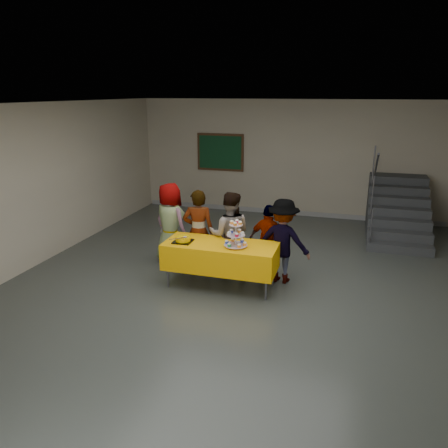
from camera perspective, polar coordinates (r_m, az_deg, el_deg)
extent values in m
plane|color=#4C514C|center=(7.32, 1.91, -8.87)|extent=(10.00, 10.00, 0.00)
cube|color=#BCB298|center=(11.62, 8.40, 8.44)|extent=(8.00, 0.04, 3.00)
cube|color=#BCB298|center=(8.69, -24.47, 4.23)|extent=(0.04, 10.00, 3.00)
cube|color=silver|center=(6.59, 2.17, 15.31)|extent=(8.00, 10.00, 0.04)
cube|color=#999999|center=(11.89, 8.09, 1.55)|extent=(7.90, 0.03, 0.12)
cylinder|color=#595960|center=(7.41, -7.37, -5.59)|extent=(0.04, 0.04, 0.73)
cylinder|color=#595960|center=(6.94, 5.53, -7.15)|extent=(0.04, 0.04, 0.73)
cylinder|color=#595960|center=(7.90, -5.67, -4.06)|extent=(0.04, 0.04, 0.73)
cylinder|color=#595960|center=(7.46, 6.42, -5.39)|extent=(0.04, 0.04, 0.73)
cube|color=#595960|center=(7.25, -0.46, -2.79)|extent=(1.80, 0.70, 0.02)
cube|color=#FFAD05|center=(7.31, -0.45, -4.19)|extent=(1.88, 0.78, 0.44)
cylinder|color=silver|center=(7.09, 1.54, -2.93)|extent=(0.18, 0.18, 0.01)
cylinder|color=silver|center=(7.03, 1.56, -1.36)|extent=(0.02, 0.02, 0.42)
cylinder|color=silver|center=(7.09, 1.54, -2.74)|extent=(0.38, 0.38, 0.01)
cylinder|color=silver|center=(7.03, 1.56, -1.44)|extent=(0.30, 0.30, 0.01)
cylinder|color=silver|center=(6.98, 1.57, -0.12)|extent=(0.22, 0.22, 0.01)
cube|color=black|center=(7.34, -5.37, -2.27)|extent=(0.30, 0.30, 0.02)
cylinder|color=#FFC100|center=(7.33, -5.38, -1.94)|extent=(0.25, 0.25, 0.07)
ellipsoid|color=#FFC100|center=(7.32, -5.39, -1.68)|extent=(0.25, 0.25, 0.05)
ellipsoid|color=white|center=(7.27, -5.17, -1.68)|extent=(0.08, 0.08, 0.02)
cube|color=silver|center=(7.21, -5.93, -1.86)|extent=(0.30, 0.16, 0.04)
imported|color=slate|center=(8.34, -7.00, 0.05)|extent=(0.90, 0.77, 1.56)
imported|color=slate|center=(7.86, -3.36, -0.98)|extent=(0.63, 0.48, 1.54)
imported|color=slate|center=(7.69, 0.75, -1.38)|extent=(0.84, 0.71, 1.54)
imported|color=slate|center=(7.67, 5.88, -2.34)|extent=(0.84, 0.56, 1.33)
imported|color=slate|center=(7.52, 7.68, -2.21)|extent=(1.01, 0.66, 1.47)
cube|color=#424447|center=(9.69, 21.95, -2.96)|extent=(1.30, 0.30, 0.18)
cube|color=#424447|center=(9.95, 21.87, -1.90)|extent=(1.30, 0.30, 0.36)
cube|color=#424447|center=(10.21, 21.80, -0.90)|extent=(1.30, 0.30, 0.54)
cube|color=#424447|center=(10.47, 21.73, 0.05)|extent=(1.30, 0.30, 0.72)
cube|color=#424447|center=(10.73, 21.67, 0.96)|extent=(1.30, 0.30, 0.90)
cube|color=#424447|center=(11.00, 21.61, 1.82)|extent=(1.30, 0.30, 1.08)
cube|color=#424447|center=(11.27, 21.55, 2.64)|extent=(1.30, 0.30, 1.26)
cube|color=#424447|center=(11.56, 21.45, 2.99)|extent=(1.30, 0.30, 1.26)
cylinder|color=#595960|center=(9.49, 18.61, -0.72)|extent=(0.04, 0.04, 0.90)
cylinder|color=#595960|center=(10.13, 18.81, 3.51)|extent=(0.04, 0.04, 0.90)
cylinder|color=#595960|center=(10.91, 18.97, 7.31)|extent=(0.04, 0.04, 0.90)
cylinder|color=#595960|center=(10.09, 19.04, 6.06)|extent=(0.04, 1.85, 1.20)
cube|color=#472B16|center=(11.98, -0.48, 9.35)|extent=(1.30, 0.04, 1.00)
cube|color=#164424|center=(11.96, -0.52, 9.34)|extent=(1.18, 0.02, 0.88)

